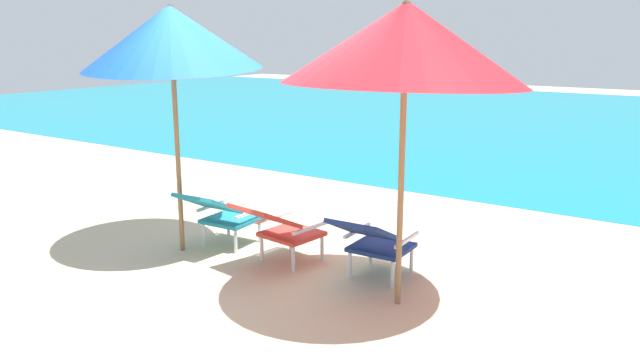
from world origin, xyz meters
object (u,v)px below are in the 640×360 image
at_px(lounge_chair_left, 221,212).
at_px(beach_umbrella_right, 405,44).
at_px(lounge_chair_right, 373,240).
at_px(beach_umbrella_left, 171,37).
at_px(lounge_chair_center, 279,226).

relative_size(lounge_chair_left, beach_umbrella_right, 0.36).
height_order(lounge_chair_right, beach_umbrella_left, beach_umbrella_left).
bearing_deg(lounge_chair_left, lounge_chair_center, -2.13).
relative_size(lounge_chair_left, beach_umbrella_left, 0.35).
distance_m(lounge_chair_right, beach_umbrella_left, 2.78).
bearing_deg(beach_umbrella_right, lounge_chair_left, 175.24).
bearing_deg(lounge_chair_center, beach_umbrella_left, -168.30).
relative_size(lounge_chair_right, beach_umbrella_right, 0.35).
bearing_deg(lounge_chair_right, lounge_chair_center, -171.06).
height_order(lounge_chair_left, beach_umbrella_left, beach_umbrella_left).
bearing_deg(lounge_chair_left, lounge_chair_right, 3.93).
bearing_deg(lounge_chair_center, beach_umbrella_right, -6.29).
bearing_deg(beach_umbrella_left, lounge_chair_right, 10.43).
bearing_deg(beach_umbrella_right, beach_umbrella_left, -178.16).
distance_m(lounge_chair_center, beach_umbrella_left, 2.13).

